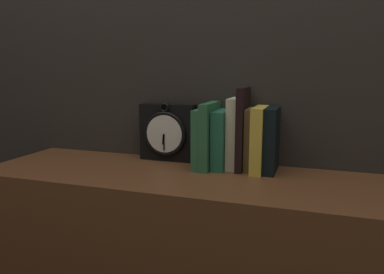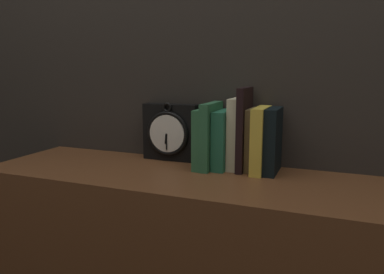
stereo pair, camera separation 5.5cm
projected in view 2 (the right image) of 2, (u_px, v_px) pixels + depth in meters
name	position (u px, v px, depth m)	size (l,w,h in m)	color
wall_back	(216.00, 22.00, 1.21)	(6.00, 0.05, 2.60)	#2D2823
clock	(171.00, 132.00, 1.26)	(0.19, 0.06, 0.20)	black
book_slot0_green	(203.00, 138.00, 1.17)	(0.03, 0.15, 0.19)	#2E653F
book_slot1_green	(211.00, 136.00, 1.16)	(0.03, 0.15, 0.20)	#2C643F
book_slot2_green	(223.00, 140.00, 1.16)	(0.04, 0.13, 0.18)	#216144
book_slot3_cream	(236.00, 134.00, 1.15)	(0.03, 0.11, 0.22)	beige
book_slot4_black	(244.00, 129.00, 1.13)	(0.02, 0.13, 0.25)	black
book_slot5_brown	(252.00, 140.00, 1.14)	(0.02, 0.11, 0.19)	brown
book_slot6_yellow	(261.00, 140.00, 1.11)	(0.04, 0.14, 0.20)	gold
book_slot7_black	(273.00, 141.00, 1.10)	(0.04, 0.13, 0.19)	black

